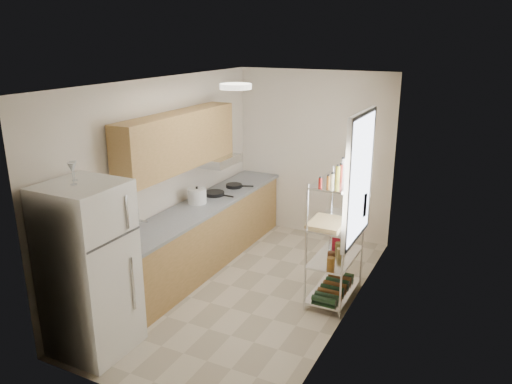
# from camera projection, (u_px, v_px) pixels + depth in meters

# --- Properties ---
(room) EXTENTS (2.52, 4.42, 2.62)m
(room) POSITION_uv_depth(u_px,v_px,m) (249.00, 193.00, 5.93)
(room) COLOR beige
(room) RESTS_ON ground
(counter_run) EXTENTS (0.63, 3.51, 0.90)m
(counter_run) POSITION_uv_depth(u_px,v_px,m) (205.00, 233.00, 6.95)
(counter_run) COLOR tan
(counter_run) RESTS_ON ground
(upper_cabinets) EXTENTS (0.33, 2.20, 0.72)m
(upper_cabinets) POSITION_uv_depth(u_px,v_px,m) (179.00, 141.00, 6.31)
(upper_cabinets) COLOR tan
(upper_cabinets) RESTS_ON room
(range_hood) EXTENTS (0.50, 0.60, 0.12)m
(range_hood) POSITION_uv_depth(u_px,v_px,m) (216.00, 160.00, 7.09)
(range_hood) COLOR #B7BABC
(range_hood) RESTS_ON room
(window) EXTENTS (0.06, 1.00, 1.46)m
(window) POSITION_uv_depth(u_px,v_px,m) (360.00, 178.00, 5.63)
(window) COLOR white
(window) RESTS_ON room
(bakers_rack) EXTENTS (0.45, 0.90, 1.73)m
(bakers_rack) POSITION_uv_depth(u_px,v_px,m) (337.00, 213.00, 5.81)
(bakers_rack) COLOR silver
(bakers_rack) RESTS_ON ground
(ceiling_dome) EXTENTS (0.34, 0.34, 0.05)m
(ceiling_dome) POSITION_uv_depth(u_px,v_px,m) (236.00, 86.00, 5.29)
(ceiling_dome) COLOR white
(ceiling_dome) RESTS_ON room
(refrigerator) EXTENTS (0.73, 0.73, 1.76)m
(refrigerator) POSITION_uv_depth(u_px,v_px,m) (89.00, 269.00, 4.92)
(refrigerator) COLOR white
(refrigerator) RESTS_ON ground
(wine_glass_a) EXTENTS (0.07, 0.07, 0.21)m
(wine_glass_a) POSITION_uv_depth(u_px,v_px,m) (72.00, 174.00, 4.59)
(wine_glass_a) COLOR silver
(wine_glass_a) RESTS_ON refrigerator
(wine_glass_b) EXTENTS (0.07, 0.07, 0.19)m
(wine_glass_b) POSITION_uv_depth(u_px,v_px,m) (74.00, 171.00, 4.72)
(wine_glass_b) COLOR silver
(wine_glass_b) RESTS_ON refrigerator
(rice_cooker) EXTENTS (0.25, 0.25, 0.21)m
(rice_cooker) POSITION_uv_depth(u_px,v_px,m) (197.00, 196.00, 6.77)
(rice_cooker) COLOR silver
(rice_cooker) RESTS_ON counter_run
(frying_pan_large) EXTENTS (0.30, 0.30, 0.05)m
(frying_pan_large) POSITION_uv_depth(u_px,v_px,m) (214.00, 193.00, 7.13)
(frying_pan_large) COLOR black
(frying_pan_large) RESTS_ON counter_run
(frying_pan_small) EXTENTS (0.31, 0.31, 0.05)m
(frying_pan_small) POSITION_uv_depth(u_px,v_px,m) (234.00, 186.00, 7.49)
(frying_pan_small) COLOR black
(frying_pan_small) RESTS_ON counter_run
(cutting_board) EXTENTS (0.39, 0.50, 0.03)m
(cutting_board) POSITION_uv_depth(u_px,v_px,m) (327.00, 223.00, 5.74)
(cutting_board) COLOR tan
(cutting_board) RESTS_ON bakers_rack
(espresso_machine) EXTENTS (0.22, 0.28, 0.29)m
(espresso_machine) POSITION_uv_depth(u_px,v_px,m) (355.00, 206.00, 5.92)
(espresso_machine) COLOR black
(espresso_machine) RESTS_ON bakers_rack
(storage_bag) EXTENTS (0.10, 0.13, 0.14)m
(storage_bag) POSITION_uv_depth(u_px,v_px,m) (337.00, 241.00, 6.23)
(storage_bag) COLOR maroon
(storage_bag) RESTS_ON bakers_rack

